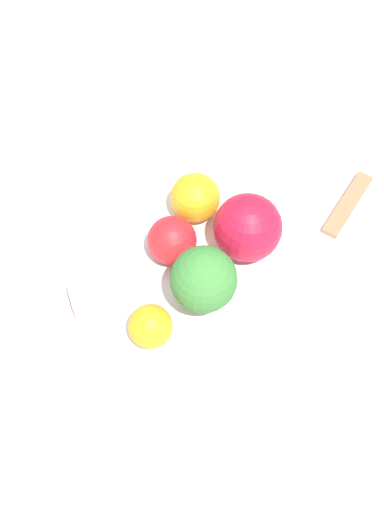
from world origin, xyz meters
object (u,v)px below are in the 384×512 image
at_px(broccoli, 203,280).
at_px(orange_front, 195,198).
at_px(apple_green, 248,228).
at_px(bowl, 192,272).
at_px(orange_back, 150,326).
at_px(apple_red, 172,240).
at_px(spoon, 348,204).

relative_size(broccoli, orange_front, 1.51).
bearing_deg(apple_green, broccoli, -46.54).
xyz_separation_m(bowl, apple_green, (-0.01, 0.05, 0.05)).
relative_size(bowl, orange_back, 6.08).
bearing_deg(apple_green, apple_red, -95.93).
height_order(bowl, apple_red, apple_red).
relative_size(orange_back, spoon, 0.52).
bearing_deg(apple_red, bowl, 51.23).
xyz_separation_m(bowl, orange_front, (-0.05, 0.01, 0.04)).
bearing_deg(spoon, orange_back, -62.31).
bearing_deg(bowl, apple_green, 95.98).
relative_size(apple_red, orange_back, 1.18).
relative_size(bowl, spoon, 3.14).
bearing_deg(broccoli, orange_front, 170.94).
xyz_separation_m(orange_front, spoon, (0.00, 0.16, -0.05)).
xyz_separation_m(broccoli, spoon, (-0.09, 0.17, -0.07)).
bearing_deg(bowl, orange_front, 164.30).
height_order(apple_red, spoon, apple_red).
relative_size(apple_red, spoon, 0.61).
relative_size(orange_front, spoon, 0.64).
bearing_deg(broccoli, apple_green, 133.46).
bearing_deg(apple_red, orange_front, 143.45).
relative_size(broccoli, apple_red, 1.58).
relative_size(bowl, apple_red, 5.15).
distance_m(bowl, apple_green, 0.07).
bearing_deg(orange_front, spoon, 89.36).
bearing_deg(orange_front, apple_green, 37.32).
bearing_deg(apple_red, apple_green, 84.07).
relative_size(bowl, apple_green, 3.71).
xyz_separation_m(broccoli, orange_front, (-0.10, 0.02, -0.02)).
distance_m(broccoli, apple_red, 0.06).
height_order(bowl, apple_green, apple_green).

